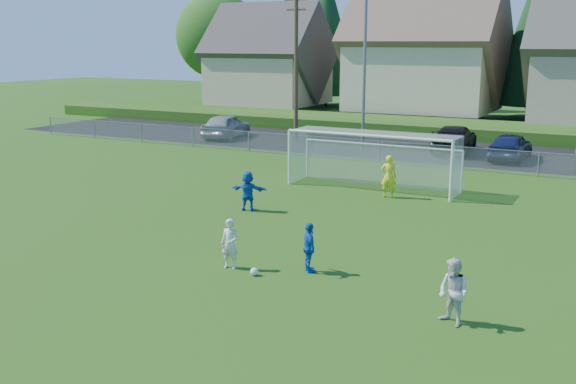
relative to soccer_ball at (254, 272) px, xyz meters
The scene contains 18 objects.
ground 3.98m from the soccer_ball, 107.14° to the right, with size 160.00×160.00×0.00m, color #193D0C.
asphalt_lot 23.72m from the soccer_ball, 92.84° to the left, with size 60.00×60.00×0.00m, color black.
grass_embankment 31.22m from the soccer_ball, 92.15° to the left, with size 70.00×6.00×0.80m, color #1E420F.
soccer_ball is the anchor object (origin of this frame).
player_white_a 1.11m from the soccer_ball, 167.09° to the left, with size 0.52×0.34×1.44m, color silver.
player_white_b 5.72m from the soccer_ball, ahead, with size 0.75×0.59×1.55m, color silver.
player_blue_a 1.66m from the soccer_ball, 38.97° to the left, with size 0.83×0.35×1.42m, color blue.
player_blue_b 7.35m from the soccer_ball, 122.50° to the left, with size 1.41×0.45×1.52m, color blue.
goalkeeper 10.80m from the soccer_ball, 89.93° to the left, with size 0.64×0.42×1.76m, color yellow.
car_a 27.30m from the soccer_ball, 124.66° to the left, with size 1.89×4.70×1.60m, color #9FA3A6.
car_d 23.63m from the soccer_ball, 91.36° to the left, with size 2.18×5.37×1.56m, color black.
car_e 22.63m from the soccer_ball, 82.95° to the left, with size 1.76×4.38×1.49m, color #141C46.
soccer_goal 12.39m from the soccer_ball, 95.48° to the left, with size 7.42×1.90×2.50m.
chainlink_fence 18.24m from the soccer_ball, 93.69° to the left, with size 52.06×0.06×1.20m.
streetlight 23.38m from the soccer_ball, 104.21° to the left, with size 1.38×0.18×9.00m.
utility_pole 26.02m from the soccer_ball, 114.71° to the left, with size 1.60×0.26×10.00m.
houses_row 39.33m from the soccer_ball, 88.81° to the left, with size 53.90×11.45×13.27m.
tree_row 45.44m from the soccer_ball, 90.16° to the left, with size 65.98×12.36×13.80m.
Camera 1 is at (10.21, -11.25, 6.28)m, focal length 42.00 mm.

